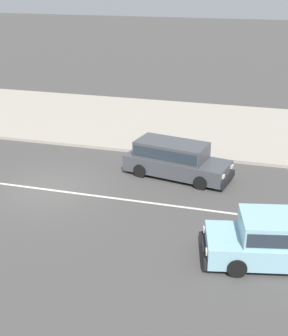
{
  "coord_description": "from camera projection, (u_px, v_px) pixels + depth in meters",
  "views": [
    {
      "loc": [
        8.76,
        -15.97,
        8.47
      ],
      "look_at": [
        3.79,
        1.54,
        0.8
      ],
      "focal_mm": 50.0,
      "sensor_mm": 36.0,
      "label": 1
    }
  ],
  "objects": [
    {
      "name": "ground_plane",
      "position": [
        48.0,
        190.0,
        19.65
      ],
      "size": [
        160.0,
        160.0,
        0.0
      ],
      "primitive_type": "plane",
      "color": "#4C4947"
    },
    {
      "name": "kerb_strip",
      "position": [
        123.0,
        120.0,
        28.6
      ],
      "size": [
        68.0,
        10.0,
        0.15
      ],
      "primitive_type": "cube",
      "color": "#ADA393",
      "rests_on": "ground"
    },
    {
      "name": "minivan_pale_blue_3",
      "position": [
        285.0,
        238.0,
        14.49
      ],
      "size": [
        4.99,
        2.83,
        1.56
      ],
      "color": "#93C6D6",
      "rests_on": "ground"
    },
    {
      "name": "minivan_dark_grey_0",
      "position": [
        175.0,
        158.0,
        20.69
      ],
      "size": [
        4.94,
        2.55,
        1.56
      ],
      "color": "#47494F",
      "rests_on": "ground"
    },
    {
      "name": "lane_centre_stripe",
      "position": [
        48.0,
        190.0,
        19.65
      ],
      "size": [
        50.4,
        0.14,
        0.01
      ],
      "primitive_type": "cube",
      "color": "silver",
      "rests_on": "ground"
    }
  ]
}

